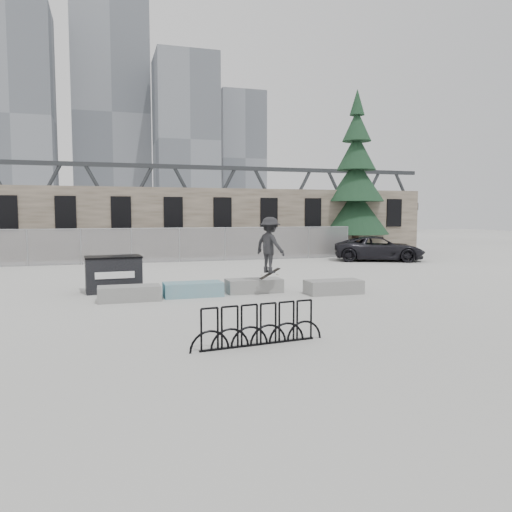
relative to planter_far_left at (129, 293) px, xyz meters
The scene contains 14 objects.
ground 3.52m from the planter_far_left, ahead, with size 120.00×120.00×0.00m, color beige.
stone_wall 16.96m from the planter_far_left, 78.01° to the left, with size 36.00×2.58×4.50m.
chainlink_fence 13.23m from the planter_far_left, 74.64° to the left, with size 22.06×0.06×2.02m.
planter_far_left is the anchor object (origin of this frame).
planter_center_left 2.16m from the planter_far_left, ahead, with size 2.00×0.90×0.49m.
planter_center_right 4.44m from the planter_far_left, ahead, with size 2.00×0.90×0.49m.
planter_offset 7.06m from the planter_far_left, ahead, with size 2.00×0.90×0.49m.
dumpster 2.20m from the planter_far_left, 101.96° to the left, with size 2.06×1.34×1.31m.
bike_rack 6.95m from the planter_far_left, 69.71° to the right, with size 3.12×0.46×0.90m.
spruce_tree 22.80m from the planter_far_left, 42.93° to the left, with size 4.75×4.75×11.50m.
skyline_towers 96.30m from the planter_far_left, 88.48° to the left, with size 58.00×28.00×48.00m.
truss_bridge 56.99m from the planter_far_left, 76.27° to the left, with size 70.00×3.00×9.80m.
suv 18.09m from the planter_far_left, 33.16° to the left, with size 2.45×5.32×1.48m, color black.
skateboarder 4.99m from the planter_far_left, ahead, with size 1.21×1.44×2.16m.
Camera 1 is at (-4.25, -16.89, 2.85)m, focal length 35.00 mm.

